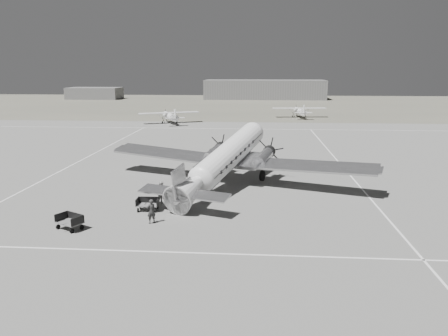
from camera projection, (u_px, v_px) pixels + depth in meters
The scene contains 16 objects.
ground at pixel (228, 189), 38.99m from camera, with size 260.00×260.00×0.00m, color slate.
taxi_line_near at pixel (211, 253), 25.38m from camera, with size 60.00×0.15×0.01m, color silver.
taxi_line_right at pixel (364, 192), 38.10m from camera, with size 0.15×80.00×0.01m, color silver.
taxi_line_left at pixel (77, 162), 50.04m from camera, with size 0.15×60.00×0.01m, color silver.
taxi_line_horizon at pixel (243, 129), 77.88m from camera, with size 90.00×0.15×0.01m, color silver.
grass_infield at pixel (249, 104), 131.35m from camera, with size 260.00×90.00×0.01m, color #605D51.
hangar_main at pixel (264, 89), 154.55m from camera, with size 42.00×14.00×6.60m.
shed_secondary at pixel (95, 93), 154.40m from camera, with size 18.00×10.00×4.00m, color #5D5D5D.
dc3_airliner at pixel (226, 160), 39.19m from camera, with size 26.48×18.38×5.04m, color silver, non-canonical shape.
light_plane_left at pixel (170, 117), 85.25m from camera, with size 11.92×9.67×2.47m, color silver, non-canonical shape.
light_plane_right at pixel (299, 112), 95.42m from camera, with size 11.79×9.56×2.45m, color silver, non-canonical shape.
baggage_cart_near at pixel (148, 205), 32.92m from camera, with size 1.73×1.22×0.97m, color #5D5D5D, non-canonical shape.
baggage_cart_far at pixel (70, 222), 29.09m from camera, with size 1.82×1.29×1.03m, color #5D5D5D, non-canonical shape.
ground_crew at pixel (151, 211), 30.17m from camera, with size 0.63×0.42×1.73m, color #2A2A2A.
ramp_agent at pixel (162, 192), 34.68m from camera, with size 0.88×0.68×1.80m, color #ADADAB.
passenger at pixel (176, 188), 36.69m from camera, with size 0.72×0.47×1.47m, color silver.
Camera 1 is at (2.53, -37.51, 10.50)m, focal length 35.00 mm.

